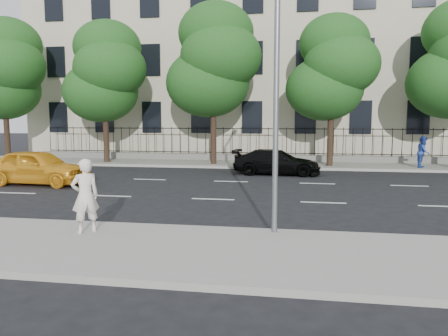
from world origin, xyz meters
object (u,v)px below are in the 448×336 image
Objects in this scene: street_light at (278,33)px; black_sedan at (277,162)px; yellow_taxi at (37,167)px; woman_near at (85,196)px.

street_light is 1.75× the size of black_sedan.
yellow_taxi is at bearing 119.04° from black_sedan.
street_light is 1.72× the size of yellow_taxi.
street_light reaches higher than black_sedan.
black_sedan is (10.46, 5.20, -0.13)m from yellow_taxi.
yellow_taxi is 10.04m from woman_near.
black_sedan is (-0.49, 11.65, -4.48)m from street_light.
street_light is 4.30× the size of woman_near.
street_light is at bearing -175.01° from black_sedan.
yellow_taxi is 11.69m from black_sedan.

